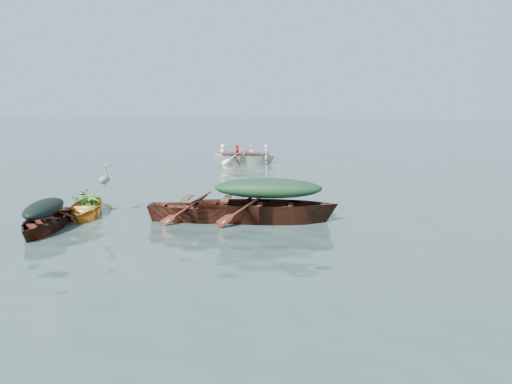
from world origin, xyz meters
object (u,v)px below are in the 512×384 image
Objects in this scene: yellow_dinghy at (86,215)px; heron at (105,185)px; open_wooden_boat at (207,221)px; green_tarp_boat at (268,222)px; rowed_boat at (245,164)px; dark_covered_boat at (46,230)px.

yellow_dinghy is 3.21× the size of heron.
green_tarp_boat is at bearing -87.81° from open_wooden_boat.
green_tarp_boat is at bearing -19.66° from heron.
rowed_boat is at bearing 60.56° from yellow_dinghy.
yellow_dinghy is at bearing 163.34° from rowed_boat.
dark_covered_boat is 0.78× the size of open_wooden_boat.
yellow_dinghy is 1.01m from heron.
dark_covered_boat is at bearing -128.28° from heron.
dark_covered_boat is at bearing 109.90° from open_wooden_boat.
green_tarp_boat is at bearing 8.77° from dark_covered_boat.
open_wooden_boat is at bearing -23.56° from heron.
rowed_boat is at bearing 69.71° from dark_covered_boat.
heron reaches higher than yellow_dinghy.
heron is at bearing 60.26° from dark_covered_boat.
open_wooden_boat is 3.13m from heron.
heron is at bearing 5.19° from yellow_dinghy.
dark_covered_boat reaches higher than yellow_dinghy.
dark_covered_boat is (0.16, -1.67, 0.00)m from yellow_dinghy.
rowed_boat is 11.66m from heron.
green_tarp_boat is 5.56× the size of heron.
rowed_boat is (-3.56, 11.28, 0.00)m from open_wooden_boat.
open_wooden_boat is (3.45, 0.66, 0.00)m from yellow_dinghy.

